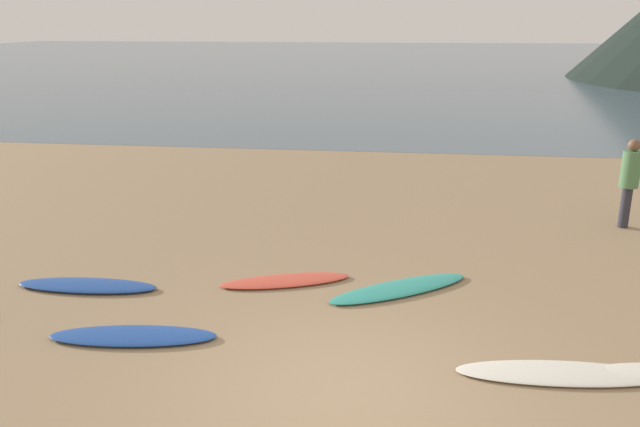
% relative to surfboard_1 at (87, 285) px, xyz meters
% --- Properties ---
extents(ground_plane, '(120.00, 120.00, 0.20)m').
position_rel_surfboard_1_xyz_m(ground_plane, '(4.26, 7.61, -0.14)').
color(ground_plane, '#997C5B').
rests_on(ground_plane, ground).
extents(ocean_water, '(140.00, 100.00, 0.01)m').
position_rel_surfboard_1_xyz_m(ocean_water, '(4.26, 61.26, -0.04)').
color(ocean_water, '#475B6B').
rests_on(ocean_water, ground).
extents(surfboard_1, '(2.24, 0.65, 0.09)m').
position_rel_surfboard_1_xyz_m(surfboard_1, '(0.00, 0.00, 0.00)').
color(surfboard_1, '#1E479E').
rests_on(surfboard_1, ground).
extents(surfboard_2, '(2.26, 0.85, 0.08)m').
position_rel_surfboard_1_xyz_m(surfboard_2, '(1.38, -1.48, -0.00)').
color(surfboard_2, '#1E479E').
rests_on(surfboard_2, ground).
extents(surfboard_3, '(2.14, 1.20, 0.07)m').
position_rel_surfboard_1_xyz_m(surfboard_3, '(3.02, 0.62, -0.01)').
color(surfboard_3, '#D84C38').
rests_on(surfboard_3, ground).
extents(surfboard_4, '(2.35, 1.83, 0.07)m').
position_rel_surfboard_1_xyz_m(surfboard_4, '(4.83, 0.54, -0.01)').
color(surfboard_4, teal).
rests_on(surfboard_4, ground).
extents(surfboard_5, '(2.47, 0.75, 0.06)m').
position_rel_surfboard_1_xyz_m(surfboard_5, '(6.73, -1.69, -0.01)').
color(surfboard_5, silver).
rests_on(surfboard_5, ground).
extents(person_0, '(0.36, 0.36, 1.79)m').
position_rel_surfboard_1_xyz_m(person_0, '(9.26, 4.29, 1.01)').
color(person_0, '#2D2D38').
rests_on(person_0, ground).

